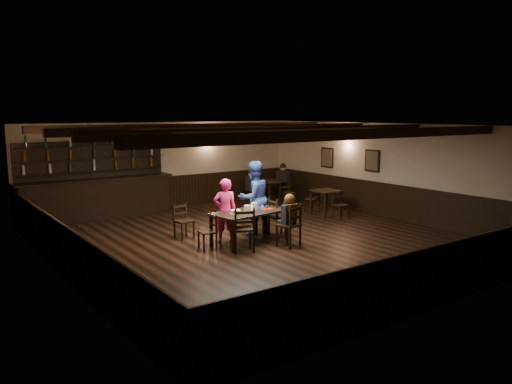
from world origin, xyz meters
TOP-DOWN VIEW (x-y plane):
  - ground at (0.00, 0.00)m, footprint 10.00×10.00m
  - room_shell at (0.01, 0.04)m, footprint 9.02×10.02m
  - dining_table at (-0.33, -0.12)m, footprint 1.88×1.12m
  - chair_near_left at (-0.89, -0.70)m, footprint 0.60×0.59m
  - chair_near_right at (0.25, -0.93)m, footprint 0.54×0.53m
  - chair_end_left at (-1.33, -0.02)m, footprint 0.39×0.41m
  - chair_end_right at (0.55, 0.02)m, footprint 0.47×0.49m
  - chair_far_pushed at (-1.38, 1.22)m, footprint 0.44×0.42m
  - woman_pink at (-0.75, 0.29)m, footprint 0.64×0.52m
  - man_blue at (0.25, 0.55)m, footprint 0.90×0.71m
  - seated_person at (0.23, -0.87)m, footprint 0.31×0.47m
  - cake at (-0.75, -0.17)m, footprint 0.27×0.27m
  - plate_stack_a at (-0.42, -0.16)m, footprint 0.16×0.16m
  - plate_stack_b at (-0.19, -0.09)m, footprint 0.15×0.15m
  - tea_light at (-0.29, -0.00)m, footprint 0.05×0.05m
  - salt_shaker at (0.04, -0.11)m, footprint 0.04×0.04m
  - pepper_shaker at (0.12, -0.17)m, footprint 0.04×0.04m
  - drink_glass at (-0.06, 0.07)m, footprint 0.07×0.07m
  - menu_red at (0.16, -0.13)m, footprint 0.31×0.24m
  - menu_blue at (0.14, 0.11)m, footprint 0.33×0.27m
  - bar_counter at (-2.31, 4.72)m, footprint 4.39×0.70m
  - back_table_a at (3.28, 1.16)m, footprint 0.75×0.75m
  - back_table_b at (3.30, 3.65)m, footprint 0.97×0.97m
  - bg_patron_left at (2.44, 3.80)m, footprint 0.22×0.35m
  - bg_patron_right at (3.80, 3.84)m, footprint 0.32×0.44m

SIDE VIEW (x-z plane):
  - ground at x=0.00m, z-range 0.00..0.00m
  - chair_end_left at x=-1.33m, z-range 0.07..0.85m
  - chair_far_pushed at x=-1.38m, z-range 0.07..0.91m
  - chair_end_right at x=0.55m, z-range 0.08..1.03m
  - chair_near_right at x=0.25m, z-range 0.08..1.06m
  - chair_near_left at x=-0.89m, z-range 0.08..1.08m
  - back_table_a at x=3.28m, z-range 0.27..1.02m
  - back_table_b at x=3.30m, z-range 0.27..1.02m
  - dining_table at x=-0.33m, z-range 0.31..1.06m
  - bar_counter at x=-2.31m, z-range -0.37..1.83m
  - woman_pink at x=-0.75m, z-range 0.00..1.50m
  - menu_red at x=0.16m, z-range 0.75..0.76m
  - menu_blue at x=0.14m, z-range 0.75..0.76m
  - tea_light at x=-0.29m, z-range 0.75..0.81m
  - cake at x=-0.75m, z-range 0.75..0.83m
  - salt_shaker at x=0.04m, z-range 0.75..0.85m
  - pepper_shaker at x=0.12m, z-range 0.75..0.85m
  - seated_person at x=0.23m, z-range 0.42..1.19m
  - drink_glass at x=-0.06m, z-range 0.75..0.87m
  - bg_patron_left at x=2.44m, z-range 0.46..1.16m
  - plate_stack_a at x=-0.42m, z-range 0.75..0.90m
  - plate_stack_b at x=-0.19m, z-range 0.75..0.93m
  - bg_patron_right at x=3.80m, z-range 0.47..1.29m
  - man_blue at x=0.25m, z-range 0.00..1.82m
  - room_shell at x=0.01m, z-range 0.39..3.10m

